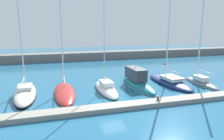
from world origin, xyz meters
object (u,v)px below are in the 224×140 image
at_px(mooring_buoy_red, 165,64).
at_px(sailboat_white_fourth, 106,89).
at_px(sailboat_slate_seventh, 201,82).
at_px(sailboat_navy_sixth, 170,81).
at_px(sailboat_ivory_second, 25,93).
at_px(dock_bollard, 158,98).
at_px(sailboat_red_third, 65,92).
at_px(motorboat_teal_fifth, 137,81).

bearing_deg(mooring_buoy_red, sailboat_white_fourth, -139.04).
bearing_deg(sailboat_slate_seventh, sailboat_navy_sixth, 71.92).
distance_m(sailboat_ivory_second, mooring_buoy_red, 29.04).
bearing_deg(sailboat_ivory_second, sailboat_slate_seventh, -97.12).
bearing_deg(mooring_buoy_red, dock_bollard, -121.73).
bearing_deg(sailboat_slate_seventh, dock_bollard, 119.21).
bearing_deg(dock_bollard, sailboat_white_fourth, 125.99).
bearing_deg(sailboat_red_third, motorboat_teal_fifth, -85.87).
relative_size(motorboat_teal_fifth, dock_bollard, 20.14).
relative_size(sailboat_ivory_second, sailboat_white_fourth, 1.20).
distance_m(sailboat_slate_seventh, mooring_buoy_red, 15.04).
bearing_deg(sailboat_red_third, mooring_buoy_red, -56.81).
xyz_separation_m(sailboat_navy_sixth, sailboat_slate_seventh, (4.04, -1.38, -0.02)).
bearing_deg(sailboat_navy_sixth, sailboat_white_fourth, 90.18).
bearing_deg(sailboat_red_third, sailboat_navy_sixth, -87.75).
distance_m(sailboat_ivory_second, motorboat_teal_fifth, 13.92).
height_order(sailboat_ivory_second, mooring_buoy_red, sailboat_ivory_second).
xyz_separation_m(sailboat_navy_sixth, dock_bollard, (-5.29, -6.43, 0.31)).
height_order(sailboat_ivory_second, dock_bollard, sailboat_ivory_second).
xyz_separation_m(sailboat_ivory_second, sailboat_slate_seventh, (22.78, -1.23, -0.12)).
distance_m(sailboat_ivory_second, sailboat_slate_seventh, 22.81).
distance_m(mooring_buoy_red, dock_bollard, 23.29).
height_order(sailboat_navy_sixth, sailboat_slate_seventh, sailboat_navy_sixth).
xyz_separation_m(sailboat_ivory_second, motorboat_teal_fifth, (13.91, 0.27, 0.22)).
distance_m(motorboat_teal_fifth, sailboat_slate_seventh, 9.00).
bearing_deg(motorboat_teal_fifth, mooring_buoy_red, -45.75).
height_order(motorboat_teal_fifth, mooring_buoy_red, motorboat_teal_fifth).
distance_m(sailboat_white_fourth, sailboat_slate_seventh, 13.43).
bearing_deg(sailboat_slate_seventh, sailboat_ivory_second, 87.64).
bearing_deg(sailboat_navy_sixth, motorboat_teal_fifth, 83.73).
height_order(motorboat_teal_fifth, sailboat_navy_sixth, sailboat_navy_sixth).
bearing_deg(sailboat_navy_sixth, sailboat_slate_seventh, -113.56).
bearing_deg(sailboat_red_third, sailboat_white_fourth, -92.88).
height_order(sailboat_ivory_second, motorboat_teal_fifth, sailboat_ivory_second).
relative_size(sailboat_slate_seventh, dock_bollard, 30.09).
distance_m(sailboat_ivory_second, dock_bollard, 14.85).
height_order(sailboat_ivory_second, sailboat_white_fourth, sailboat_ivory_second).
bearing_deg(mooring_buoy_red, sailboat_slate_seventh, -101.20).
bearing_deg(sailboat_ivory_second, motorboat_teal_fifth, -92.90).
relative_size(sailboat_ivory_second, sailboat_slate_seventh, 1.22).
height_order(sailboat_red_third, mooring_buoy_red, sailboat_red_third).
bearing_deg(sailboat_navy_sixth, mooring_buoy_red, -32.25).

